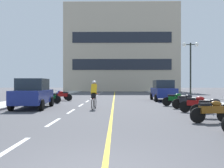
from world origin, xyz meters
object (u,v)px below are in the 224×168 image
object	(u,v)px
motorcycle_2	(211,111)
motorcycle_5	(186,101)
motorcycle_4	(196,104)
cyclist_rider	(94,94)
parked_car_mid	(163,90)
motorcycle_6	(175,99)
motorcycle_7	(50,97)
motorcycle_9	(61,95)
motorcycle_8	(63,95)
parked_car_near	(33,93)
street_lamp_mid	(191,58)
motorcycle_3	(210,107)

from	to	relation	value
motorcycle_2	motorcycle_5	distance (m)	5.62
motorcycle_4	cyclist_rider	bearing A→B (deg)	160.86
parked_car_mid	motorcycle_6	bearing A→B (deg)	-92.36
motorcycle_7	motorcycle_9	distance (m)	4.70
motorcycle_6	motorcycle_8	bearing A→B (deg)	148.63
motorcycle_2	motorcycle_6	xyz separation A→B (m)	(0.29, 7.36, 0.00)
motorcycle_8	motorcycle_2	bearing A→B (deg)	-56.52
parked_car_near	motorcycle_7	size ratio (longest dim) A/B	2.51
parked_car_near	parked_car_mid	xyz separation A→B (m)	(9.29, 7.22, 0.00)
motorcycle_6	motorcycle_9	xyz separation A→B (m)	(-9.09, 6.83, 0.00)
street_lamp_mid	parked_car_near	size ratio (longest dim) A/B	1.18
street_lamp_mid	cyclist_rider	world-z (taller)	street_lamp_mid
street_lamp_mid	motorcycle_3	world-z (taller)	street_lamp_mid
parked_car_near	motorcycle_6	bearing A→B (deg)	10.08
parked_car_near	motorcycle_8	distance (m)	6.90
motorcycle_7	motorcycle_8	xyz separation A→B (m)	(0.36, 3.13, 0.00)
motorcycle_2	motorcycle_6	bearing A→B (deg)	87.74
motorcycle_3	parked_car_near	bearing A→B (deg)	154.97
parked_car_mid	motorcycle_8	distance (m)	8.89
motorcycle_9	motorcycle_7	bearing A→B (deg)	-88.86
parked_car_mid	motorcycle_6	xyz separation A→B (m)	(-0.23, -5.61, -0.44)
motorcycle_5	cyclist_rider	size ratio (longest dim) A/B	0.96
motorcycle_4	motorcycle_3	bearing A→B (deg)	-89.86
motorcycle_7	street_lamp_mid	bearing A→B (deg)	16.87
cyclist_rider	parked_car_mid	bearing A→B (deg)	54.27
motorcycle_6	motorcycle_3	bearing A→B (deg)	-88.13
street_lamp_mid	motorcycle_8	world-z (taller)	street_lamp_mid
motorcycle_4	motorcycle_7	distance (m)	11.02
motorcycle_3	motorcycle_9	world-z (taller)	same
motorcycle_4	motorcycle_6	world-z (taller)	same
motorcycle_6	cyclist_rider	bearing A→B (deg)	-158.76
parked_car_near	street_lamp_mid	bearing A→B (deg)	31.85
street_lamp_mid	motorcycle_4	size ratio (longest dim) A/B	3.08
parked_car_mid	motorcycle_3	size ratio (longest dim) A/B	2.49
motorcycle_5	cyclist_rider	world-z (taller)	cyclist_rider
motorcycle_7	cyclist_rider	size ratio (longest dim) A/B	0.96
street_lamp_mid	motorcycle_9	world-z (taller)	street_lamp_mid
motorcycle_7	motorcycle_3	bearing A→B (deg)	-41.26
street_lamp_mid	parked_car_mid	size ratio (longest dim) A/B	1.20
motorcycle_2	cyclist_rider	xyz separation A→B (m)	(-4.99, 5.31, 0.41)
parked_car_near	cyclist_rider	bearing A→B (deg)	-6.67
motorcycle_4	motorcycle_7	xyz separation A→B (m)	(-9.19, 6.08, 0.00)
parked_car_near	motorcycle_7	bearing A→B (deg)	89.07
motorcycle_6	motorcycle_8	world-z (taller)	same
motorcycle_5	motorcycle_8	world-z (taller)	same
motorcycle_2	motorcycle_6	world-z (taller)	same
street_lamp_mid	motorcycle_6	xyz separation A→B (m)	(-2.66, -5.67, -3.35)
motorcycle_3	motorcycle_4	bearing A→B (deg)	90.14
parked_car_mid	motorcycle_5	distance (m)	7.38
motorcycle_2	parked_car_mid	bearing A→B (deg)	87.70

